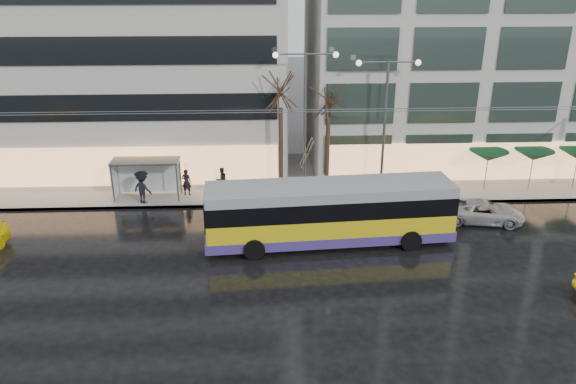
{
  "coord_description": "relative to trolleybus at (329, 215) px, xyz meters",
  "views": [
    {
      "loc": [
        -0.55,
        -23.02,
        13.96
      ],
      "look_at": [
        0.69,
        5.0,
        2.58
      ],
      "focal_mm": 35.0,
      "sensor_mm": 36.0,
      "label": 1
    }
  ],
  "objects": [
    {
      "name": "ground",
      "position": [
        -2.85,
        -4.0,
        -1.65
      ],
      "size": [
        140.0,
        140.0,
        0.0
      ],
      "primitive_type": "plane",
      "color": "black",
      "rests_on": "ground"
    },
    {
      "name": "sidewalk",
      "position": [
        -0.85,
        10.0,
        -1.57
      ],
      "size": [
        80.0,
        10.0,
        0.15
      ],
      "primitive_type": "cube",
      "color": "gray",
      "rests_on": "ground"
    },
    {
      "name": "kerb",
      "position": [
        -0.85,
        5.05,
        -1.57
      ],
      "size": [
        80.0,
        0.1,
        0.15
      ],
      "primitive_type": "cube",
      "color": "slate",
      "rests_on": "ground"
    },
    {
      "name": "building_left",
      "position": [
        -18.85,
        15.0,
        9.5
      ],
      "size": [
        34.0,
        14.0,
        22.0
      ],
      "primitive_type": "cube",
      "color": "#BBB9B3",
      "rests_on": "sidewalk"
    },
    {
      "name": "trolleybus",
      "position": [
        0.0,
        0.0,
        0.0
      ],
      "size": [
        13.28,
        5.39,
        6.08
      ],
      "color": "gold",
      "rests_on": "ground"
    },
    {
      "name": "catenary",
      "position": [
        -1.85,
        3.94,
        2.61
      ],
      "size": [
        42.24,
        5.12,
        7.0
      ],
      "color": "#595B60",
      "rests_on": "ground"
    },
    {
      "name": "bus_shelter",
      "position": [
        -11.24,
        6.69,
        0.31
      ],
      "size": [
        4.2,
        1.6,
        2.51
      ],
      "color": "#595B60",
      "rests_on": "sidewalk"
    },
    {
      "name": "street_lamp_near",
      "position": [
        -0.85,
        6.8,
        4.34
      ],
      "size": [
        3.96,
        0.36,
        9.03
      ],
      "color": "#595B60",
      "rests_on": "sidewalk"
    },
    {
      "name": "street_lamp_far",
      "position": [
        4.15,
        6.8,
        4.07
      ],
      "size": [
        3.96,
        0.36,
        8.53
      ],
      "color": "#595B60",
      "rests_on": "sidewalk"
    },
    {
      "name": "tree_a",
      "position": [
        -2.35,
        7.0,
        5.44
      ],
      "size": [
        3.2,
        3.2,
        8.4
      ],
      "color": "black",
      "rests_on": "sidewalk"
    },
    {
      "name": "tree_b",
      "position": [
        0.65,
        7.2,
        4.75
      ],
      "size": [
        3.2,
        3.2,
        7.7
      ],
      "color": "black",
      "rests_on": "sidewalk"
    },
    {
      "name": "parasol_a",
      "position": [
        11.15,
        7.0,
        0.8
      ],
      "size": [
        2.5,
        2.5,
        2.65
      ],
      "color": "#595B60",
      "rests_on": "sidewalk"
    },
    {
      "name": "parasol_b",
      "position": [
        14.15,
        7.0,
        0.8
      ],
      "size": [
        2.5,
        2.5,
        2.65
      ],
      "color": "#595B60",
      "rests_on": "sidewalk"
    },
    {
      "name": "sedan_silver",
      "position": [
        9.28,
        2.26,
        -1.0
      ],
      "size": [
        4.94,
        2.93,
        1.29
      ],
      "primitive_type": "imported",
      "rotation": [
        0.0,
        0.0,
        1.39
      ],
      "color": "#ABABB0",
      "rests_on": "ground"
    },
    {
      "name": "pedestrian_a",
      "position": [
        -8.43,
        6.83,
        -0.06
      ],
      "size": [
        1.17,
        1.18,
        2.19
      ],
      "color": "black",
      "rests_on": "sidewalk"
    },
    {
      "name": "pedestrian_b",
      "position": [
        -6.23,
        7.39,
        -0.69
      ],
      "size": [
        0.99,
        0.93,
        1.62
      ],
      "color": "black",
      "rests_on": "sidewalk"
    },
    {
      "name": "pedestrian_c",
      "position": [
        -10.99,
        5.62,
        -0.36
      ],
      "size": [
        1.45,
        1.21,
        2.11
      ],
      "color": "black",
      "rests_on": "sidewalk"
    }
  ]
}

